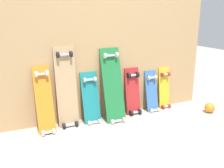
{
  "coord_description": "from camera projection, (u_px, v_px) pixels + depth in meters",
  "views": [
    {
      "loc": [
        -1.14,
        -2.67,
        1.23
      ],
      "look_at": [
        0.0,
        -0.07,
        0.44
      ],
      "focal_mm": 40.33,
      "sensor_mm": 36.0,
      "label": 1
    }
  ],
  "objects": [
    {
      "name": "skateboard_yellow",
      "position": [
        164.0,
        90.0,
        3.38
      ],
      "size": [
        0.16,
        0.14,
        0.61
      ],
      "color": "gold",
      "rests_on": "ground"
    },
    {
      "name": "skateboard_orange",
      "position": [
        45.0,
        103.0,
        2.67
      ],
      "size": [
        0.18,
        0.29,
        0.77
      ],
      "color": "orange",
      "rests_on": "ground"
    },
    {
      "name": "plywood_wall_panel",
      "position": [
        107.0,
        46.0,
        2.96
      ],
      "size": [
        2.68,
        0.04,
        1.74
      ],
      "primitive_type": "cube",
      "color": "tan",
      "rests_on": "ground"
    },
    {
      "name": "skateboard_red",
      "position": [
        133.0,
        94.0,
        3.16
      ],
      "size": [
        0.19,
        0.18,
        0.65
      ],
      "color": "#B22626",
      "rests_on": "ground"
    },
    {
      "name": "skateboard_blue",
      "position": [
        152.0,
        94.0,
        3.27
      ],
      "size": [
        0.16,
        0.19,
        0.6
      ],
      "color": "#386BAD",
      "rests_on": "ground"
    },
    {
      "name": "ground_plane",
      "position": [
        110.0,
        116.0,
        3.13
      ],
      "size": [
        12.0,
        12.0,
        0.0
      ],
      "primitive_type": "plane",
      "color": "#B2AAA0"
    },
    {
      "name": "skateboard_green",
      "position": [
        113.0,
        88.0,
        2.95
      ],
      "size": [
        0.24,
        0.31,
        0.92
      ],
      "color": "#1E7238",
      "rests_on": "ground"
    },
    {
      "name": "skateboard_teal",
      "position": [
        91.0,
        101.0,
        2.92
      ],
      "size": [
        0.2,
        0.22,
        0.66
      ],
      "color": "#197A7F",
      "rests_on": "ground"
    },
    {
      "name": "rubber_ball",
      "position": [
        210.0,
        108.0,
        3.24
      ],
      "size": [
        0.13,
        0.13,
        0.13
      ],
      "primitive_type": "sphere",
      "color": "orange",
      "rests_on": "ground"
    },
    {
      "name": "skateboard_natural",
      "position": [
        67.0,
        90.0,
        2.79
      ],
      "size": [
        0.23,
        0.2,
        0.96
      ],
      "color": "tan",
      "rests_on": "ground"
    }
  ]
}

